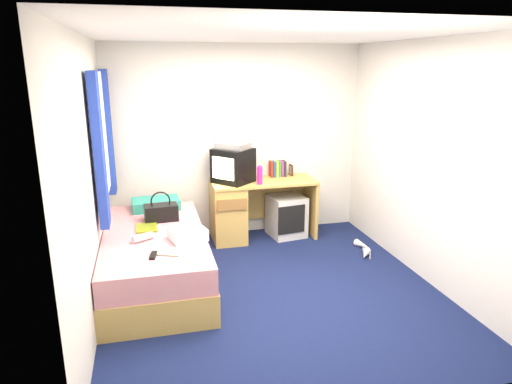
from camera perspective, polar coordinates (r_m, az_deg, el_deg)
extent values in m
plane|color=#0C1438|center=(4.60, 2.02, -12.18)|extent=(3.40, 3.40, 0.00)
plane|color=white|center=(4.08, 2.36, 19.18)|extent=(3.40, 3.40, 0.00)
plane|color=silver|center=(5.80, -2.40, 6.25)|extent=(3.20, 0.00, 3.20)
plane|color=silver|center=(2.65, 12.21, -5.71)|extent=(3.20, 0.00, 3.20)
plane|color=silver|center=(4.06, -20.13, 1.16)|extent=(0.00, 3.40, 3.40)
plane|color=silver|center=(4.86, 20.71, 3.38)|extent=(0.00, 3.40, 3.40)
cube|color=tan|center=(4.81, -12.39, -9.31)|extent=(1.00, 2.00, 0.30)
cube|color=olive|center=(4.47, -5.71, -10.86)|extent=(0.02, 0.70, 0.18)
cube|color=white|center=(4.70, -12.58, -6.32)|extent=(0.98, 1.98, 0.24)
cube|color=#1867A1|center=(5.38, -12.40, -1.46)|extent=(0.55, 0.38, 0.12)
cube|color=tan|center=(5.69, 0.90, 1.29)|extent=(1.30, 0.55, 0.03)
cube|color=tan|center=(5.70, -3.50, -2.63)|extent=(0.40, 0.52, 0.72)
cube|color=tan|center=(5.98, 6.75, -1.85)|extent=(0.04, 0.52, 0.72)
cube|color=tan|center=(6.06, 2.59, -0.61)|extent=(0.78, 0.03, 0.55)
cube|color=silver|center=(5.90, 3.82, -2.99)|extent=(0.48, 0.48, 0.53)
cube|color=black|center=(5.58, -2.87, 3.33)|extent=(0.57, 0.57, 0.42)
cube|color=beige|center=(5.43, -4.12, 2.97)|extent=(0.22, 0.25, 0.26)
cube|color=#ADADB0|center=(5.53, -2.90, 5.80)|extent=(0.46, 0.46, 0.07)
cube|color=maroon|center=(5.87, 1.89, 2.89)|extent=(0.03, 0.13, 0.20)
cube|color=navy|center=(5.88, 2.22, 2.90)|extent=(0.03, 0.13, 0.20)
cube|color=gold|center=(5.89, 2.55, 2.92)|extent=(0.03, 0.13, 0.20)
cube|color=#337F33|center=(5.90, 2.87, 2.94)|extent=(0.03, 0.13, 0.20)
cube|color=#7F337F|center=(5.91, 3.20, 2.95)|extent=(0.03, 0.13, 0.20)
cube|color=#262626|center=(5.92, 3.52, 2.97)|extent=(0.03, 0.13, 0.20)
cube|color=black|center=(5.96, 4.40, 2.76)|extent=(0.02, 0.12, 0.14)
cylinder|color=#F0218B|center=(5.49, 0.47, 2.03)|extent=(0.07, 0.07, 0.21)
cylinder|color=silver|center=(5.67, -0.58, 2.26)|extent=(0.05, 0.05, 0.17)
cube|color=black|center=(4.96, -11.77, -2.53)|extent=(0.36, 0.22, 0.17)
torus|color=black|center=(4.93, -11.85, -1.13)|extent=(0.21, 0.03, 0.21)
cube|color=white|center=(4.40, -8.51, -5.24)|extent=(0.38, 0.34, 0.11)
cube|color=#C7DF18|center=(4.78, -13.51, -4.37)|extent=(0.21, 0.28, 0.01)
cylinder|color=#B4BDC6|center=(4.45, -13.97, -5.53)|extent=(0.21, 0.16, 0.07)
cube|color=orange|center=(4.10, -11.02, -7.66)|extent=(0.23, 0.14, 0.01)
cube|color=black|center=(4.10, -12.72, -7.73)|extent=(0.08, 0.17, 0.02)
cube|color=silver|center=(4.89, -19.10, 6.59)|extent=(0.02, 0.90, 1.10)
cube|color=white|center=(4.84, -19.61, 13.50)|extent=(0.06, 1.06, 0.08)
cube|color=white|center=(5.01, -18.39, -0.07)|extent=(0.06, 1.06, 0.08)
cube|color=navy|center=(4.31, -19.04, 4.80)|extent=(0.08, 0.24, 1.40)
cube|color=navy|center=(5.47, -18.01, 7.05)|extent=(0.08, 0.24, 1.40)
cone|color=silver|center=(5.70, 13.19, -6.48)|extent=(0.16, 0.24, 0.09)
cone|color=silver|center=(5.45, 13.51, -7.57)|extent=(0.20, 0.23, 0.09)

